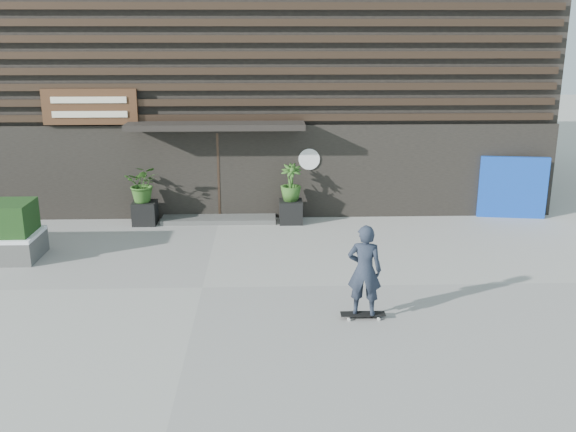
{
  "coord_description": "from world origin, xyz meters",
  "views": [
    {
      "loc": [
        1.3,
        -11.66,
        4.8
      ],
      "look_at": [
        1.72,
        1.2,
        1.1
      ],
      "focal_mm": 39.75,
      "sensor_mm": 36.0,
      "label": 1
    }
  ],
  "objects_px": {
    "planter_pot_left": "(145,213)",
    "blue_tarp": "(513,187)",
    "planter_pot_right": "(291,212)",
    "skateboarder": "(364,271)"
  },
  "relations": [
    {
      "from": "planter_pot_left",
      "to": "blue_tarp",
      "type": "distance_m",
      "value": 9.78
    },
    {
      "from": "skateboarder",
      "to": "blue_tarp",
      "type": "bearing_deg",
      "value": 51.59
    },
    {
      "from": "planter_pot_left",
      "to": "blue_tarp",
      "type": "relative_size",
      "value": 0.34
    },
    {
      "from": "planter_pot_left",
      "to": "planter_pot_right",
      "type": "distance_m",
      "value": 3.8
    },
    {
      "from": "planter_pot_right",
      "to": "skateboarder",
      "type": "distance_m",
      "value": 6.02
    },
    {
      "from": "planter_pot_right",
      "to": "blue_tarp",
      "type": "bearing_deg",
      "value": 2.88
    },
    {
      "from": "planter_pot_right",
      "to": "skateboarder",
      "type": "height_order",
      "value": "skateboarder"
    },
    {
      "from": "planter_pot_left",
      "to": "blue_tarp",
      "type": "xyz_separation_m",
      "value": [
        9.76,
        0.3,
        0.53
      ]
    },
    {
      "from": "planter_pot_left",
      "to": "skateboarder",
      "type": "relative_size",
      "value": 0.35
    },
    {
      "from": "planter_pot_left",
      "to": "skateboarder",
      "type": "distance_m",
      "value": 7.66
    }
  ]
}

